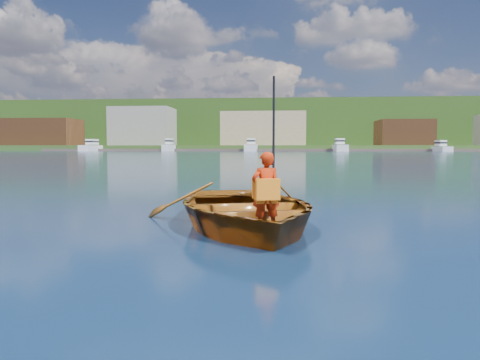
% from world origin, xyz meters
% --- Properties ---
extents(ground, '(600.00, 600.00, 0.00)m').
position_xyz_m(ground, '(0.00, 0.00, 0.00)').
color(ground, '#0C253D').
rests_on(ground, ground).
extents(rowboat, '(4.14, 5.02, 0.90)m').
position_xyz_m(rowboat, '(0.28, 0.69, 0.30)').
color(rowboat, brown).
rests_on(rowboat, ground).
extents(child_paddler, '(0.47, 0.41, 2.21)m').
position_xyz_m(child_paddler, '(0.66, -0.14, 0.67)').
color(child_paddler, '#AA2207').
rests_on(child_paddler, ground).
extents(shoreline, '(400.00, 140.00, 22.00)m').
position_xyz_m(shoreline, '(0.00, 236.61, 10.32)').
color(shoreline, '#365121').
rests_on(shoreline, ground).
extents(dock, '(160.05, 7.12, 0.80)m').
position_xyz_m(dock, '(1.05, 148.00, 0.40)').
color(dock, '#4F3F3A').
rests_on(dock, ground).
extents(waterfront_buildings, '(202.00, 16.00, 14.00)m').
position_xyz_m(waterfront_buildings, '(-7.74, 165.00, 7.74)').
color(waterfront_buildings, brown).
rests_on(waterfront_buildings, ground).
extents(marina_yachts, '(142.81, 13.51, 4.43)m').
position_xyz_m(marina_yachts, '(7.54, 143.32, 1.42)').
color(marina_yachts, silver).
rests_on(marina_yachts, ground).
extents(hillside_trees, '(296.86, 90.40, 23.91)m').
position_xyz_m(hillside_trees, '(-4.31, 232.48, 16.47)').
color(hillside_trees, '#382314').
rests_on(hillside_trees, ground).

